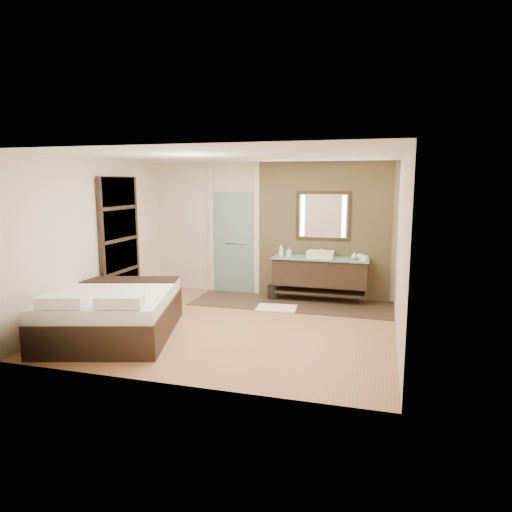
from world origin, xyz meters
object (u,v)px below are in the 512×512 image
(vanity, at_px, (320,272))
(waste_bin, at_px, (273,292))
(bed, at_px, (113,313))
(mirror_unit, at_px, (323,216))

(vanity, bearing_deg, waste_bin, -175.78)
(bed, bearing_deg, mirror_unit, 32.48)
(bed, bearing_deg, vanity, 30.17)
(mirror_unit, bearing_deg, waste_bin, -161.63)
(vanity, height_order, bed, vanity)
(bed, xyz_separation_m, waste_bin, (1.82, 2.77, -0.21))
(mirror_unit, distance_m, waste_bin, 1.80)
(vanity, bearing_deg, bed, -134.08)
(waste_bin, bearing_deg, vanity, 4.22)
(bed, relative_size, waste_bin, 9.27)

